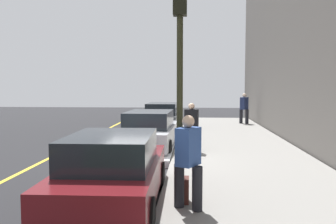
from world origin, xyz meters
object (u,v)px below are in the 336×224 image
(parked_car_charcoal, at_px, (163,116))
(pedestrian_black_coat, at_px, (191,126))
(pedestrian_navy_coat, at_px, (244,107))
(pedestrian_blue_coat, at_px, (188,159))
(traffic_light_pole, at_px, (180,53))
(parked_car_maroon, at_px, (113,171))
(rolling_suitcase, at_px, (183,190))
(parked_car_silver, at_px, (150,131))

(parked_car_charcoal, relative_size, pedestrian_black_coat, 2.82)
(pedestrian_navy_coat, relative_size, pedestrian_blue_coat, 1.05)
(pedestrian_navy_coat, distance_m, pedestrian_blue_coat, 15.64)
(traffic_light_pole, bearing_deg, pedestrian_blue_coat, -148.90)
(parked_car_maroon, height_order, pedestrian_navy_coat, pedestrian_navy_coat)
(pedestrian_blue_coat, height_order, rolling_suitcase, pedestrian_blue_coat)
(pedestrian_navy_coat, xyz_separation_m, pedestrian_blue_coat, (-15.31, 3.19, -0.04))
(parked_car_silver, bearing_deg, parked_car_charcoal, 0.59)
(parked_car_silver, height_order, rolling_suitcase, parked_car_silver)
(parked_car_silver, distance_m, parked_car_charcoal, 6.36)
(parked_car_silver, relative_size, parked_car_charcoal, 0.99)
(parked_car_maroon, xyz_separation_m, parked_car_charcoal, (12.72, 0.11, 0.00))
(parked_car_charcoal, bearing_deg, parked_car_silver, -179.41)
(pedestrian_blue_coat, distance_m, rolling_suitcase, 0.78)
(parked_car_charcoal, bearing_deg, pedestrian_black_coat, -167.17)
(pedestrian_black_coat, xyz_separation_m, rolling_suitcase, (-5.52, 0.12, -0.66))
(parked_car_charcoal, relative_size, rolling_suitcase, 5.62)
(parked_car_silver, xyz_separation_m, parked_car_charcoal, (6.36, 0.07, 0.00))
(parked_car_silver, xyz_separation_m, pedestrian_blue_coat, (-6.75, -1.56, 0.34))
(pedestrian_navy_coat, distance_m, pedestrian_black_coat, 9.95)
(pedestrian_black_coat, height_order, rolling_suitcase, pedestrian_black_coat)
(parked_car_maroon, xyz_separation_m, rolling_suitcase, (-0.03, -1.42, -0.35))
(parked_car_silver, bearing_deg, pedestrian_black_coat, -118.96)
(parked_car_maroon, relative_size, rolling_suitcase, 5.07)
(parked_car_maroon, relative_size, parked_car_charcoal, 0.90)
(parked_car_silver, bearing_deg, rolling_suitcase, -167.15)
(rolling_suitcase, bearing_deg, pedestrian_blue_coat, -164.47)
(parked_car_maroon, distance_m, pedestrian_black_coat, 5.71)
(pedestrian_blue_coat, bearing_deg, parked_car_charcoal, 7.06)
(traffic_light_pole, height_order, rolling_suitcase, traffic_light_pole)
(parked_car_maroon, bearing_deg, traffic_light_pole, -94.37)
(parked_car_charcoal, bearing_deg, pedestrian_navy_coat, -65.46)
(parked_car_maroon, distance_m, rolling_suitcase, 1.46)
(parked_car_silver, relative_size, pedestrian_navy_coat, 2.57)
(parked_car_maroon, relative_size, traffic_light_pole, 1.00)
(parked_car_charcoal, xyz_separation_m, rolling_suitcase, (-12.75, -1.52, -0.36))
(parked_car_charcoal, distance_m, pedestrian_black_coat, 7.43)
(pedestrian_navy_coat, xyz_separation_m, rolling_suitcase, (-14.95, 3.29, -0.74))
(parked_car_charcoal, bearing_deg, traffic_light_pole, -173.54)
(parked_car_silver, distance_m, pedestrian_blue_coat, 6.94)
(parked_car_silver, height_order, pedestrian_blue_coat, pedestrian_blue_coat)
(parked_car_silver, bearing_deg, parked_car_maroon, -179.64)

